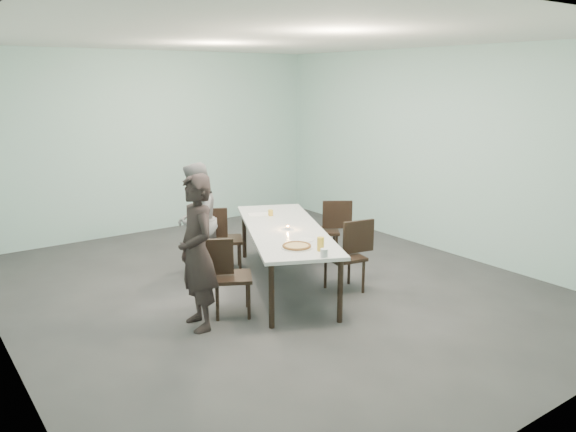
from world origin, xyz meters
TOP-DOWN VIEW (x-y plane):
  - ground at (0.00, 0.00)m, footprint 7.00×7.00m
  - room_shell at (0.00, 0.00)m, footprint 6.02×7.02m
  - table at (0.21, -0.00)m, footprint 1.91×2.74m
  - chair_near_left at (-0.86, -0.36)m, footprint 0.65×0.57m
  - chair_far_left at (-0.18, 0.96)m, footprint 0.65×0.57m
  - chair_near_right at (0.76, -0.60)m, footprint 0.64×0.49m
  - chair_far_right at (1.31, 0.46)m, footprint 0.63×0.58m
  - diner_near at (-1.24, -0.48)m, footprint 0.45×0.63m
  - diner_far at (-0.53, 0.97)m, footprint 0.92×0.92m
  - pizza at (-0.18, -0.77)m, footprint 0.34×0.34m
  - side_plate at (0.08, -0.60)m, footprint 0.18×0.18m
  - beer_glass at (-0.04, -1.01)m, footprint 0.08×0.08m
  - water_tumbler at (-0.15, -1.20)m, footprint 0.08×0.08m
  - tealight at (0.19, -0.09)m, footprint 0.06×0.06m
  - amber_tumbler at (0.42, 0.62)m, footprint 0.07×0.07m
  - menu at (0.33, 0.76)m, footprint 0.36×0.33m

SIDE VIEW (x-z plane):
  - ground at x=0.00m, z-range 0.00..0.00m
  - chair_near_left at x=-0.86m, z-range 0.07..0.94m
  - chair_far_left at x=-0.18m, z-range 0.07..0.94m
  - chair_near_right at x=0.76m, z-range 0.07..0.94m
  - chair_far_right at x=1.31m, z-range 0.07..0.94m
  - table at x=0.21m, z-range 0.32..1.07m
  - diner_far at x=-0.53m, z-range 0.00..1.50m
  - menu at x=0.33m, z-range 0.75..0.76m
  - side_plate at x=0.08m, z-range 0.75..0.76m
  - pizza at x=-0.18m, z-range 0.75..0.79m
  - tealight at x=0.19m, z-range 0.75..0.79m
  - amber_tumbler at x=0.42m, z-range 0.75..0.83m
  - water_tumbler at x=-0.15m, z-range 0.75..0.84m
  - diner_near at x=-1.24m, z-range 0.00..1.63m
  - beer_glass at x=-0.04m, z-range 0.75..0.90m
  - room_shell at x=0.00m, z-range 0.52..3.53m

